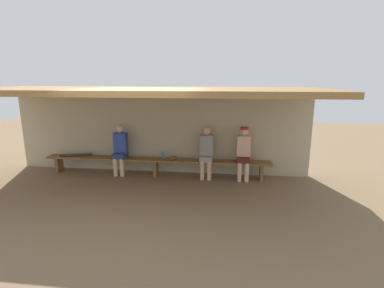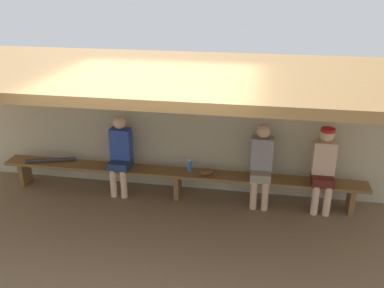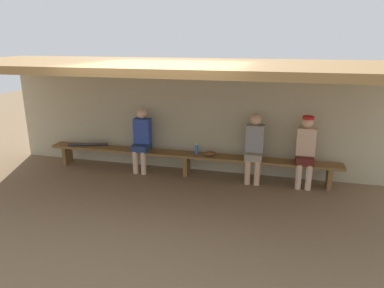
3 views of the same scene
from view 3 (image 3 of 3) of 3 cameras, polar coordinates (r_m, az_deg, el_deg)
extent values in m
plane|color=brown|center=(5.91, -4.78, -10.39)|extent=(24.00, 24.00, 0.00)
cube|color=#B7AD8C|center=(7.36, 0.00, 4.25)|extent=(8.00, 0.20, 2.20)
cube|color=olive|center=(5.95, -3.11, 12.56)|extent=(8.00, 2.80, 0.12)
cube|color=brown|center=(7.11, -0.88, -1.75)|extent=(6.00, 0.36, 0.05)
cube|color=brown|center=(8.30, -19.57, -1.70)|extent=(0.08, 0.29, 0.41)
cube|color=brown|center=(7.19, -0.87, -3.49)|extent=(0.08, 0.29, 0.41)
cube|color=brown|center=(7.05, 21.37, -5.12)|extent=(0.08, 0.29, 0.41)
cube|color=gray|center=(6.86, 9.99, -1.88)|extent=(0.32, 0.40, 0.14)
cylinder|color=#DBAD84|center=(6.81, 9.00, -4.56)|extent=(0.11, 0.11, 0.48)
cylinder|color=#DBAD84|center=(6.80, 10.52, -4.67)|extent=(0.11, 0.11, 0.48)
cube|color=gray|center=(6.84, 10.18, 0.95)|extent=(0.34, 0.20, 0.52)
sphere|color=#DBAD84|center=(6.75, 10.34, 3.97)|extent=(0.21, 0.21, 0.21)
cube|color=navy|center=(7.36, -8.17, -0.50)|extent=(0.32, 0.40, 0.14)
cylinder|color=beige|center=(7.35, -9.20, -2.97)|extent=(0.11, 0.11, 0.48)
cylinder|color=beige|center=(7.28, -7.89, -3.10)|extent=(0.11, 0.11, 0.48)
cube|color=#2D47A5|center=(7.34, -8.05, 2.14)|extent=(0.34, 0.20, 0.52)
sphere|color=beige|center=(7.26, -8.16, 4.96)|extent=(0.21, 0.21, 0.21)
cube|color=#591E19|center=(6.87, 17.82, -2.43)|extent=(0.32, 0.40, 0.14)
cylinder|color=beige|center=(6.81, 16.92, -5.11)|extent=(0.11, 0.11, 0.48)
cylinder|color=beige|center=(6.83, 18.43, -5.21)|extent=(0.11, 0.11, 0.48)
cube|color=beige|center=(6.85, 18.03, 0.40)|extent=(0.34, 0.20, 0.52)
sphere|color=beige|center=(6.76, 18.31, 3.41)|extent=(0.21, 0.21, 0.21)
cylinder|color=red|center=(6.70, 18.40, 4.08)|extent=(0.21, 0.21, 0.05)
cylinder|color=blue|center=(7.08, 0.74, -0.85)|extent=(0.07, 0.07, 0.18)
cylinder|color=white|center=(7.05, 0.75, -0.05)|extent=(0.05, 0.05, 0.02)
ellipsoid|color=brown|center=(6.97, 2.98, -1.56)|extent=(0.29, 0.28, 0.09)
cylinder|color=#333338|center=(7.94, -16.56, -0.05)|extent=(0.82, 0.31, 0.07)
camera|label=1|loc=(0.68, -175.52, -30.39)|focal=26.99mm
camera|label=2|loc=(0.99, -47.76, 64.87)|focal=39.43mm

